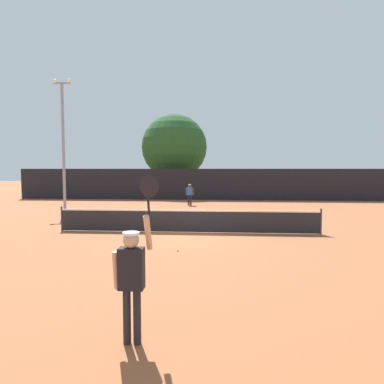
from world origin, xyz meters
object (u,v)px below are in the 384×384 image
object	(u,v)px
parked_car_near	(131,187)
parked_car_far	(298,187)
parked_car_mid	(269,187)
large_tree	(174,147)
player_serving	(132,270)
light_pole	(63,137)
player_receiving	(190,193)
tennis_ball	(178,250)

from	to	relation	value
parked_car_near	parked_car_far	bearing A→B (deg)	7.31
parked_car_mid	parked_car_far	distance (m)	3.09
large_tree	parked_car_near	bearing A→B (deg)	168.76
player_serving	light_pole	world-z (taller)	light_pole
light_pole	parked_car_far	distance (m)	24.99
parked_car_near	parked_car_far	distance (m)	18.12
player_receiving	large_tree	size ratio (longest dim) A/B	0.19
player_serving	light_pole	bearing A→B (deg)	118.27
player_receiving	parked_car_mid	bearing A→B (deg)	-122.28
parked_car_far	player_receiving	bearing A→B (deg)	-129.73
tennis_ball	parked_car_near	xyz separation A→B (m)	(-7.88, 24.23, 0.74)
large_tree	parked_car_mid	distance (m)	11.34
tennis_ball	parked_car_mid	xyz separation A→B (m)	(7.03, 26.25, 0.74)
player_serving	large_tree	size ratio (longest dim) A/B	0.31
player_serving	parked_car_mid	distance (m)	32.80
player_serving	parked_car_near	size ratio (longest dim) A/B	0.61
player_receiving	parked_car_far	xyz separation A→B (m)	(10.87, 12.36, -0.18)
parked_car_near	player_serving	bearing A→B (deg)	-74.54
parked_car_far	large_tree	bearing A→B (deg)	-165.54
player_serving	parked_car_near	distance (m)	31.04
player_serving	tennis_ball	bearing A→B (deg)	89.88
large_tree	parked_car_mid	xyz separation A→B (m)	(10.11, 2.97, -4.19)
large_tree	parked_car_near	world-z (taller)	large_tree
player_receiving	player_serving	bearing A→B (deg)	92.13
player_serving	player_receiving	bearing A→B (deg)	92.13
player_receiving	tennis_ball	xyz separation A→B (m)	(0.74, -13.94, -0.92)
player_receiving	parked_car_mid	world-z (taller)	parked_car_mid
tennis_ball	parked_car_mid	world-z (taller)	parked_car_mid
large_tree	tennis_ball	bearing A→B (deg)	-82.46
light_pole	parked_car_mid	xyz separation A→B (m)	(15.70, 15.93, -4.03)
large_tree	player_receiving	bearing A→B (deg)	-75.96
tennis_ball	light_pole	distance (m)	14.30
player_serving	player_receiving	distance (m)	19.74
tennis_ball	parked_car_far	world-z (taller)	parked_car_far
tennis_ball	parked_car_mid	size ratio (longest dim) A/B	0.02
tennis_ball	large_tree	bearing A→B (deg)	97.54
large_tree	parked_car_far	distance (m)	14.18
player_receiving	large_tree	bearing A→B (deg)	-75.96
light_pole	parked_car_near	xyz separation A→B (m)	(0.79, 13.92, -4.03)
large_tree	parked_car_far	bearing A→B (deg)	12.87
player_receiving	parked_car_mid	distance (m)	14.56
player_serving	parked_car_far	world-z (taller)	player_serving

